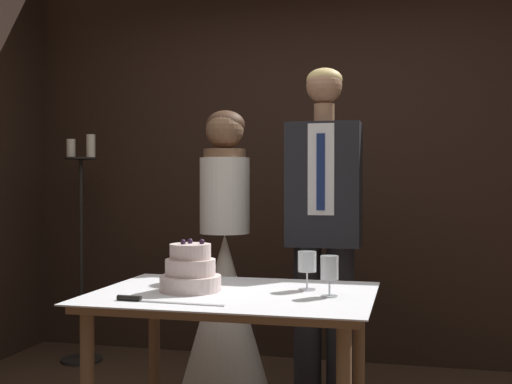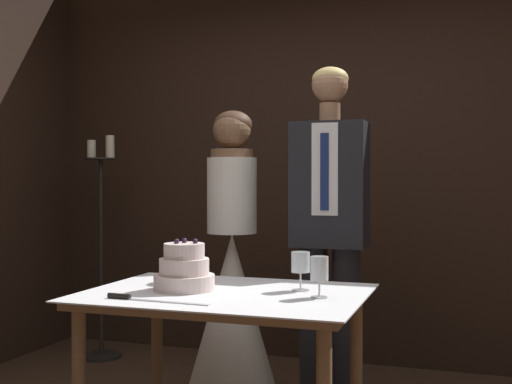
# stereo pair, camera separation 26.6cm
# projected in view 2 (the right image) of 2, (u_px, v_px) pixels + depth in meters

# --- Properties ---
(wall_back) EXTENTS (4.41, 0.12, 2.89)m
(wall_back) POSITION_uv_depth(u_px,v_px,m) (330.00, 152.00, 4.46)
(wall_back) COLOR black
(wall_back) RESTS_ON ground_plane
(cake_table) EXTENTS (1.19, 0.86, 0.76)m
(cake_table) POSITION_uv_depth(u_px,v_px,m) (226.00, 314.00, 2.74)
(cake_table) COLOR brown
(cake_table) RESTS_ON ground_plane
(tiered_cake) EXTENTS (0.27, 0.27, 0.23)m
(tiered_cake) POSITION_uv_depth(u_px,v_px,m) (184.00, 271.00, 2.79)
(tiered_cake) COLOR beige
(tiered_cake) RESTS_ON cake_table
(cake_knife) EXTENTS (0.45, 0.04, 0.02)m
(cake_knife) POSITION_uv_depth(u_px,v_px,m) (138.00, 298.00, 2.55)
(cake_knife) COLOR silver
(cake_knife) RESTS_ON cake_table
(wine_glass_near) EXTENTS (0.08, 0.08, 0.17)m
(wine_glass_near) POSITION_uv_depth(u_px,v_px,m) (301.00, 264.00, 2.77)
(wine_glass_near) COLOR silver
(wine_glass_near) RESTS_ON cake_table
(wine_glass_middle) EXTENTS (0.07, 0.07, 0.17)m
(wine_glass_middle) POSITION_uv_depth(u_px,v_px,m) (319.00, 271.00, 2.60)
(wine_glass_middle) COLOR silver
(wine_glass_middle) RESTS_ON cake_table
(bride) EXTENTS (0.54, 0.54, 1.63)m
(bride) POSITION_uv_depth(u_px,v_px,m) (232.00, 293.00, 3.61)
(bride) COLOR white
(bride) RESTS_ON ground_plane
(groom) EXTENTS (0.39, 0.25, 1.85)m
(groom) POSITION_uv_depth(u_px,v_px,m) (330.00, 223.00, 3.42)
(groom) COLOR black
(groom) RESTS_ON ground_plane
(candle_stand) EXTENTS (0.28, 0.28, 1.56)m
(candle_stand) POSITION_uv_depth(u_px,v_px,m) (101.00, 254.00, 4.50)
(candle_stand) COLOR black
(candle_stand) RESTS_ON ground_plane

